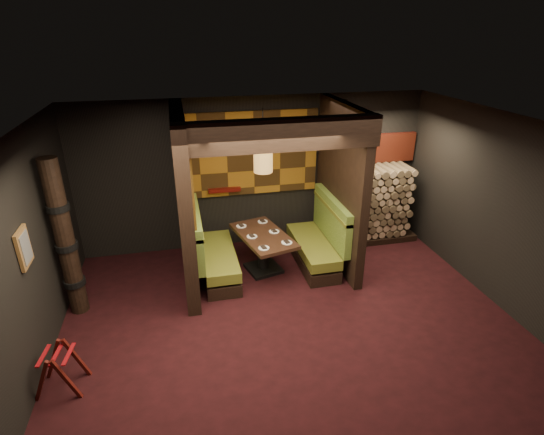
{
  "coord_description": "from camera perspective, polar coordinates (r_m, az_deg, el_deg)",
  "views": [
    {
      "loc": [
        -1.38,
        -4.74,
        3.96
      ],
      "look_at": [
        0.0,
        1.3,
        1.15
      ],
      "focal_mm": 28.0,
      "sensor_mm": 36.0,
      "label": 1
    }
  ],
  "objects": [
    {
      "name": "lacquer_shelf",
      "position": [
        7.94,
        -6.42,
        3.73
      ],
      "size": [
        0.6,
        0.12,
        0.07
      ],
      "primitive_type": "cube",
      "color": "#520C08",
      "rests_on": "wall_back"
    },
    {
      "name": "dining_table",
      "position": [
        7.36,
        -1.18,
        -3.9
      ],
      "size": [
        1.03,
        1.47,
        0.71
      ],
      "color": "black",
      "rests_on": "floor"
    },
    {
      "name": "partition_right",
      "position": [
        7.42,
        9.16,
        4.1
      ],
      "size": [
        0.15,
        2.1,
        2.85
      ],
      "primitive_type": "cube",
      "color": "black",
      "rests_on": "floor"
    },
    {
      "name": "header_beam",
      "position": [
        5.76,
        1.11,
        11.04
      ],
      "size": [
        2.85,
        0.18,
        0.44
      ],
      "primitive_type": "cube",
      "color": "black",
      "rests_on": "partition_left"
    },
    {
      "name": "totem_column",
      "position": [
        6.68,
        -26.04,
        -2.81
      ],
      "size": [
        0.31,
        0.31,
        2.4
      ],
      "color": "black",
      "rests_on": "floor"
    },
    {
      "name": "wall_left",
      "position": [
        5.7,
        -30.64,
        -5.77
      ],
      "size": [
        0.02,
        5.5,
        2.85
      ],
      "primitive_type": "cube",
      "color": "black",
      "rests_on": "ground"
    },
    {
      "name": "wall_back",
      "position": [
        8.04,
        -2.33,
        5.99
      ],
      "size": [
        6.5,
        0.02,
        2.85
      ],
      "primitive_type": "cube",
      "color": "black",
      "rests_on": "ground"
    },
    {
      "name": "tapa_back_panel",
      "position": [
        7.87,
        -2.49,
        8.59
      ],
      "size": [
        2.4,
        0.06,
        1.55
      ],
      "primitive_type": "cube",
      "color": "#935D17",
      "rests_on": "wall_back"
    },
    {
      "name": "partition_left",
      "position": [
        6.88,
        -11.7,
        2.23
      ],
      "size": [
        0.2,
        2.2,
        2.85
      ],
      "primitive_type": "cube",
      "color": "black",
      "rests_on": "floor"
    },
    {
      "name": "pendant_lamp",
      "position": [
        6.71,
        -1.21,
        7.99
      ],
      "size": [
        0.3,
        0.3,
        1.01
      ],
      "color": "olive",
      "rests_on": "ceiling"
    },
    {
      "name": "firewood_stack",
      "position": [
        8.6,
        13.41,
        1.79
      ],
      "size": [
        1.73,
        0.7,
        1.5
      ],
      "color": "black",
      "rests_on": "floor"
    },
    {
      "name": "floor",
      "position": [
        6.34,
        2.7,
        -14.44
      ],
      "size": [
        6.5,
        5.5,
        0.02
      ],
      "primitive_type": "cube",
      "color": "black",
      "rests_on": "ground"
    },
    {
      "name": "luggage_rack",
      "position": [
        5.84,
        -26.68,
        -17.57
      ],
      "size": [
        0.61,
        0.46,
        0.61
      ],
      "color": "#440E0A",
      "rests_on": "floor"
    },
    {
      "name": "wall_right",
      "position": [
        7.1,
        29.22,
        0.21
      ],
      "size": [
        0.02,
        5.5,
        2.85
      ],
      "primitive_type": "cube",
      "color": "black",
      "rests_on": "ground"
    },
    {
      "name": "booth_bench_left",
      "position": [
        7.33,
        -7.99,
        -4.93
      ],
      "size": [
        0.68,
        1.6,
        1.14
      ],
      "color": "black",
      "rests_on": "floor"
    },
    {
      "name": "place_settings",
      "position": [
        7.25,
        -1.19,
        -2.19
      ],
      "size": [
        0.81,
        1.17,
        0.03
      ],
      "color": "white",
      "rests_on": "dining_table"
    },
    {
      "name": "wall_front",
      "position": [
        3.5,
        16.31,
        -23.28
      ],
      "size": [
        6.5,
        0.02,
        2.85
      ],
      "primitive_type": "cube",
      "color": "black",
      "rests_on": "ground"
    },
    {
      "name": "mosaic_header",
      "position": [
        8.56,
        13.13,
        9.0
      ],
      "size": [
        1.83,
        0.1,
        0.56
      ],
      "primitive_type": "cube",
      "color": "maroon",
      "rests_on": "wall_back"
    },
    {
      "name": "tapa_side_panel",
      "position": [
        6.9,
        -11.06,
        6.12
      ],
      "size": [
        0.04,
        1.85,
        1.45
      ],
      "primitive_type": "cube",
      "color": "#935D17",
      "rests_on": "partition_left"
    },
    {
      "name": "booth_bench_right",
      "position": [
        7.67,
        6.22,
        -3.41
      ],
      "size": [
        0.68,
        1.6,
        1.14
      ],
      "color": "black",
      "rests_on": "floor"
    },
    {
      "name": "ceiling",
      "position": [
        5.06,
        3.35,
        11.79
      ],
      "size": [
        6.5,
        5.5,
        0.02
      ],
      "primitive_type": "cube",
      "color": "black",
      "rests_on": "ground"
    },
    {
      "name": "bay_front_post",
      "position": [
        7.68,
        9.08,
        4.81
      ],
      "size": [
        0.08,
        0.08,
        2.85
      ],
      "primitive_type": "cube",
      "color": "black",
      "rests_on": "floor"
    },
    {
      "name": "framed_picture",
      "position": [
        5.68,
        -30.38,
        -3.54
      ],
      "size": [
        0.05,
        0.36,
        0.46
      ],
      "color": "brown",
      "rests_on": "wall_left"
    }
  ]
}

